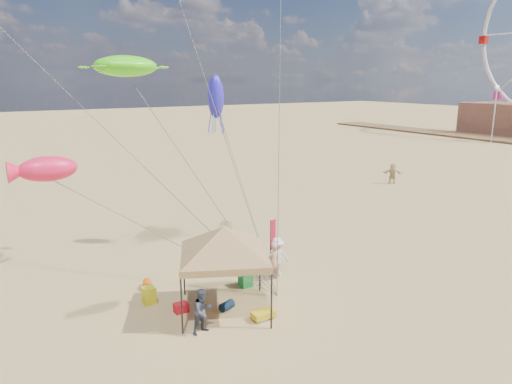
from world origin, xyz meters
The scene contains 19 objects.
ground centered at (0.00, 0.00, 0.00)m, with size 280.00×280.00×0.00m, color tan.
canopy_tent centered at (-2.94, 0.60, 3.36)m, with size 5.95×5.95×4.04m.
feather_flag centered at (0.50, 2.39, 1.88)m, with size 0.40×0.19×2.80m.
cooler_red centered at (-4.48, 1.38, 0.19)m, with size 0.54×0.38×0.38m, color red.
cooler_blue centered at (0.13, 3.80, 0.19)m, with size 0.54×0.38×0.38m, color #1437A5.
bag_navy centered at (-2.86, 0.60, 0.18)m, with size 0.36×0.36×0.60m, color #0C1E35.
bag_orange centered at (-4.90, 4.24, 0.18)m, with size 0.36×0.36×0.60m, color #DB550C.
chair_green centered at (-1.09, 2.12, 0.35)m, with size 0.50×0.50×0.70m, color #1A9339.
chair_yellow centered at (-5.30, 2.79, 0.35)m, with size 0.50×0.50×0.70m, color gold.
crate_grey centered at (-2.14, -0.89, 0.14)m, with size 0.34×0.30×0.28m, color slate.
beach_cart centered at (-2.02, -0.80, 0.20)m, with size 0.90×0.50×0.24m, color gold.
person_near_a centered at (0.37, 2.08, 0.86)m, with size 0.63×0.41×1.73m, color tan.
person_near_b centered at (-4.40, -0.47, 0.84)m, with size 0.82×0.64×1.68m, color #393D4E.
person_near_c centered at (0.74, 2.37, 0.93)m, with size 1.21×0.69×1.87m, color silver.
person_far_c centered at (20.80, 13.71, 0.92)m, with size 1.70×0.54×1.83m, color tan.
lamp_north centered at (55.00, 26.00, 5.52)m, with size 0.50×0.50×8.25m.
turtle_kite centered at (-4.30, 7.39, 9.56)m, with size 2.90×2.32×0.97m, color #4DFB14.
fish_kite centered at (-8.86, 1.00, 6.25)m, with size 1.78×0.89×0.79m, color #FF1D48.
squid_kite centered at (0.51, 7.84, 8.09)m, with size 0.86×0.86×2.24m, color #2D24D2.
Camera 1 is at (-10.92, -14.67, 8.94)m, focal length 33.08 mm.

